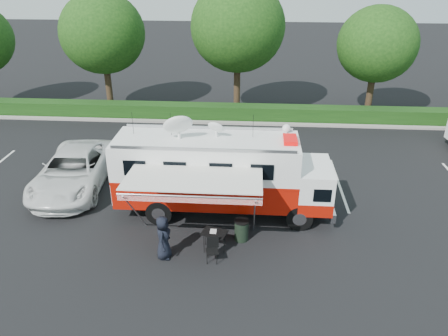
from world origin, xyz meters
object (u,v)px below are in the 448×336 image
(folding_table, at_px, (214,233))
(trash_bin, at_px, (241,230))
(command_truck, at_px, (221,174))
(white_suv, at_px, (76,187))

(folding_table, height_order, trash_bin, trash_bin)
(command_truck, xyz_separation_m, trash_bin, (0.95, -2.00, -1.43))
(command_truck, bearing_deg, white_suv, 166.31)
(command_truck, height_order, folding_table, command_truck)
(white_suv, relative_size, trash_bin, 7.31)
(command_truck, relative_size, folding_table, 8.56)
(folding_table, bearing_deg, command_truck, 88.85)
(command_truck, relative_size, white_suv, 1.42)
(command_truck, height_order, white_suv, command_truck)
(trash_bin, bearing_deg, white_suv, 155.26)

